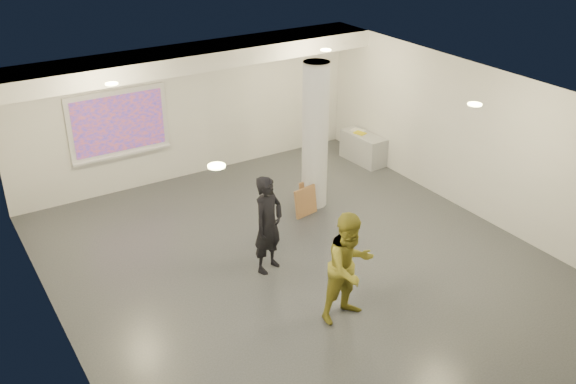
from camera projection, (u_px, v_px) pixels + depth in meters
floor at (300, 264)px, 11.26m from camera, size 8.00×9.00×0.01m
ceiling at (302, 101)px, 9.93m from camera, size 8.00×9.00×0.01m
wall_back at (189, 111)px, 14.02m from camera, size 8.00×0.01×3.00m
wall_front at (519, 337)px, 7.17m from camera, size 8.00×0.01×3.00m
wall_left at (54, 256)px, 8.71m from camera, size 0.01×9.00×3.00m
wall_right at (473, 140)px, 12.49m from camera, size 0.01×9.00×3.00m
soffit_band at (196, 57)px, 13.02m from camera, size 8.00×1.10×0.36m
downlight_nw at (112, 84)px, 10.80m from camera, size 0.22×0.22×0.02m
downlight_ne at (326, 50)px, 12.88m from camera, size 0.22×0.22×0.02m
downlight_sw at (217, 166)px, 7.76m from camera, size 0.22×0.22×0.02m
downlight_se at (475, 104)px, 9.84m from camera, size 0.22×0.22×0.02m
column at (315, 136)px, 12.68m from camera, size 0.52×0.52×3.00m
projection_screen at (119, 124)px, 13.22m from camera, size 2.10×0.13×1.42m
credenza at (363, 148)px, 15.16m from camera, size 0.56×1.20×0.68m
papers_stack at (358, 130)px, 15.22m from camera, size 0.33×0.37×0.02m
postit_pad at (360, 133)px, 15.06m from camera, size 0.25×0.30×0.03m
cardboard_back at (310, 193)px, 13.17m from camera, size 0.52×0.16×0.56m
cardboard_front at (306, 202)px, 12.78m from camera, size 0.55×0.23×0.59m
woman at (268, 225)px, 10.76m from camera, size 0.75×0.62×1.74m
man at (350, 267)px, 9.57m from camera, size 0.91×0.73×1.78m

